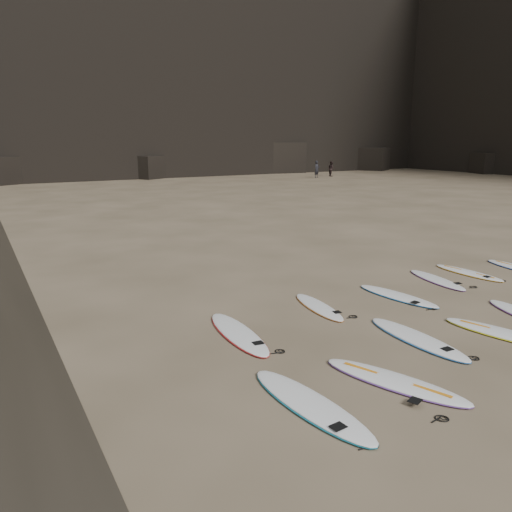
{
  "coord_description": "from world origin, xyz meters",
  "views": [
    {
      "loc": [
        -8.14,
        -6.48,
        4.14
      ],
      "look_at": [
        -2.63,
        3.16,
        1.5
      ],
      "focal_mm": 35.0,
      "sensor_mm": 36.0,
      "label": 1
    }
  ],
  "objects_px": {
    "surfboard_2": "(417,338)",
    "surfboard_1": "(395,381)",
    "surfboard_6": "(319,307)",
    "surfboard_0": "(310,404)",
    "surfboard_3": "(505,333)",
    "surfboard_8": "(437,280)",
    "surfboard_9": "(468,272)",
    "person_a": "(317,169)",
    "person_b": "(331,169)",
    "surfboard_5": "(238,333)",
    "surfboard_7": "(398,296)"
  },
  "relations": [
    {
      "from": "person_a",
      "to": "surfboard_1",
      "type": "bearing_deg",
      "value": -141.95
    },
    {
      "from": "surfboard_1",
      "to": "surfboard_8",
      "type": "bearing_deg",
      "value": 14.75
    },
    {
      "from": "person_b",
      "to": "surfboard_7",
      "type": "bearing_deg",
      "value": 159.92
    },
    {
      "from": "surfboard_1",
      "to": "surfboard_3",
      "type": "bearing_deg",
      "value": -14.19
    },
    {
      "from": "surfboard_5",
      "to": "surfboard_0",
      "type": "bearing_deg",
      "value": -92.63
    },
    {
      "from": "surfboard_6",
      "to": "surfboard_8",
      "type": "bearing_deg",
      "value": 10.96
    },
    {
      "from": "surfboard_6",
      "to": "surfboard_5",
      "type": "bearing_deg",
      "value": -159.59
    },
    {
      "from": "surfboard_8",
      "to": "person_b",
      "type": "bearing_deg",
      "value": 66.74
    },
    {
      "from": "surfboard_9",
      "to": "person_b",
      "type": "height_order",
      "value": "person_b"
    },
    {
      "from": "person_a",
      "to": "person_b",
      "type": "bearing_deg",
      "value": -2.09
    },
    {
      "from": "surfboard_0",
      "to": "person_a",
      "type": "xyz_separation_m",
      "value": [
        27.94,
        37.58,
        0.84
      ]
    },
    {
      "from": "surfboard_2",
      "to": "surfboard_7",
      "type": "bearing_deg",
      "value": 54.02
    },
    {
      "from": "surfboard_0",
      "to": "surfboard_5",
      "type": "bearing_deg",
      "value": 78.22
    },
    {
      "from": "surfboard_0",
      "to": "person_b",
      "type": "bearing_deg",
      "value": 46.62
    },
    {
      "from": "surfboard_0",
      "to": "surfboard_2",
      "type": "relative_size",
      "value": 1.04
    },
    {
      "from": "person_a",
      "to": "person_b",
      "type": "xyz_separation_m",
      "value": [
        2.45,
        0.66,
        -0.06
      ]
    },
    {
      "from": "person_a",
      "to": "surfboard_5",
      "type": "bearing_deg",
      "value": -145.81
    },
    {
      "from": "surfboard_0",
      "to": "person_a",
      "type": "relative_size",
      "value": 1.57
    },
    {
      "from": "surfboard_5",
      "to": "person_b",
      "type": "xyz_separation_m",
      "value": [
        30.01,
        35.08,
        0.77
      ]
    },
    {
      "from": "surfboard_0",
      "to": "surfboard_6",
      "type": "xyz_separation_m",
      "value": [
        2.93,
        3.71,
        -0.01
      ]
    },
    {
      "from": "surfboard_2",
      "to": "surfboard_3",
      "type": "xyz_separation_m",
      "value": [
        1.83,
        -0.76,
        -0.0
      ]
    },
    {
      "from": "surfboard_9",
      "to": "person_a",
      "type": "relative_size",
      "value": 1.34
    },
    {
      "from": "surfboard_7",
      "to": "surfboard_8",
      "type": "xyz_separation_m",
      "value": [
        2.15,
        0.56,
        -0.0
      ]
    },
    {
      "from": "surfboard_1",
      "to": "surfboard_9",
      "type": "height_order",
      "value": "surfboard_1"
    },
    {
      "from": "surfboard_6",
      "to": "surfboard_7",
      "type": "distance_m",
      "value": 2.37
    },
    {
      "from": "surfboard_3",
      "to": "surfboard_8",
      "type": "relative_size",
      "value": 1.11
    },
    {
      "from": "surfboard_6",
      "to": "person_a",
      "type": "xyz_separation_m",
      "value": [
        25.0,
        33.87,
        0.85
      ]
    },
    {
      "from": "surfboard_2",
      "to": "surfboard_0",
      "type": "bearing_deg",
      "value": -161.89
    },
    {
      "from": "surfboard_2",
      "to": "surfboard_1",
      "type": "bearing_deg",
      "value": -145.78
    },
    {
      "from": "surfboard_1",
      "to": "surfboard_6",
      "type": "distance_m",
      "value": 4.0
    },
    {
      "from": "surfboard_3",
      "to": "person_b",
      "type": "relative_size",
      "value": 1.59
    },
    {
      "from": "surfboard_9",
      "to": "person_b",
      "type": "relative_size",
      "value": 1.45
    },
    {
      "from": "surfboard_0",
      "to": "surfboard_6",
      "type": "relative_size",
      "value": 1.25
    },
    {
      "from": "surfboard_5",
      "to": "surfboard_6",
      "type": "bearing_deg",
      "value": 16.45
    },
    {
      "from": "surfboard_7",
      "to": "surfboard_2",
      "type": "bearing_deg",
      "value": -134.95
    },
    {
      "from": "surfboard_6",
      "to": "surfboard_1",
      "type": "bearing_deg",
      "value": -99.45
    },
    {
      "from": "surfboard_0",
      "to": "surfboard_9",
      "type": "height_order",
      "value": "surfboard_0"
    },
    {
      "from": "surfboard_5",
      "to": "surfboard_9",
      "type": "height_order",
      "value": "surfboard_5"
    },
    {
      "from": "surfboard_2",
      "to": "person_b",
      "type": "bearing_deg",
      "value": 55.61
    },
    {
      "from": "surfboard_3",
      "to": "surfboard_5",
      "type": "bearing_deg",
      "value": 135.72
    },
    {
      "from": "surfboard_6",
      "to": "surfboard_0",
      "type": "bearing_deg",
      "value": -120.1
    },
    {
      "from": "surfboard_3",
      "to": "surfboard_2",
      "type": "bearing_deg",
      "value": 143.32
    },
    {
      "from": "surfboard_0",
      "to": "surfboard_1",
      "type": "height_order",
      "value": "surfboard_0"
    },
    {
      "from": "person_a",
      "to": "person_b",
      "type": "height_order",
      "value": "person_a"
    },
    {
      "from": "surfboard_0",
      "to": "surfboard_3",
      "type": "xyz_separation_m",
      "value": [
        5.34,
        0.29,
        -0.0
      ]
    },
    {
      "from": "surfboard_3",
      "to": "surfboard_7",
      "type": "height_order",
      "value": "surfboard_3"
    },
    {
      "from": "surfboard_0",
      "to": "surfboard_6",
      "type": "distance_m",
      "value": 4.73
    },
    {
      "from": "surfboard_2",
      "to": "person_a",
      "type": "height_order",
      "value": "person_a"
    },
    {
      "from": "surfboard_0",
      "to": "surfboard_2",
      "type": "distance_m",
      "value": 3.66
    },
    {
      "from": "person_b",
      "to": "surfboard_8",
      "type": "bearing_deg",
      "value": 161.89
    }
  ]
}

